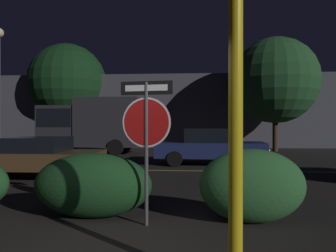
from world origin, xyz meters
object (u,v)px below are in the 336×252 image
(hedge_bush_2, at_px, (93,185))
(tree_2, at_px, (67,83))
(stop_sign, at_px, (146,123))
(hedge_bush_3, at_px, (252,186))
(passing_car_3, at_px, (209,147))
(delivery_truck, at_px, (90,123))
(tree_1, at_px, (275,81))
(passing_car_2, at_px, (36,157))
(yellow_pole_right, at_px, (236,130))

(hedge_bush_2, distance_m, tree_2, 19.55)
(stop_sign, bearing_deg, hedge_bush_3, 17.36)
(hedge_bush_3, relative_size, passing_car_3, 0.39)
(hedge_bush_3, distance_m, passing_car_3, 7.81)
(hedge_bush_3, xyz_separation_m, tree_2, (-10.09, 17.76, 4.06))
(stop_sign, xyz_separation_m, passing_car_3, (1.43, 8.08, -0.93))
(delivery_truck, distance_m, tree_2, 6.89)
(tree_1, bearing_deg, passing_car_2, -133.50)
(hedge_bush_2, bearing_deg, tree_1, 64.96)
(yellow_pole_right, relative_size, delivery_truck, 0.56)
(stop_sign, relative_size, passing_car_2, 0.57)
(passing_car_3, bearing_deg, hedge_bush_3, 5.01)
(hedge_bush_3, xyz_separation_m, delivery_truck, (-6.74, 12.55, 1.06))
(hedge_bush_3, bearing_deg, tree_2, 119.59)
(passing_car_3, xyz_separation_m, tree_1, (4.27, 6.66, 3.52))
(yellow_pole_right, distance_m, passing_car_3, 10.13)
(passing_car_2, bearing_deg, hedge_bush_3, -126.53)
(yellow_pole_right, height_order, tree_1, tree_1)
(hedge_bush_2, height_order, delivery_truck, delivery_truck)
(hedge_bush_3, bearing_deg, delivery_truck, 118.23)
(hedge_bush_3, bearing_deg, passing_car_2, 144.11)
(passing_car_3, relative_size, tree_1, 0.66)
(hedge_bush_2, distance_m, passing_car_2, 5.09)
(hedge_bush_2, bearing_deg, yellow_pole_right, -47.91)
(hedge_bush_3, relative_size, passing_car_2, 0.42)
(hedge_bush_2, bearing_deg, passing_car_3, 72.41)
(hedge_bush_2, distance_m, hedge_bush_3, 2.74)
(passing_car_2, xyz_separation_m, tree_2, (-4.30, 13.57, 4.04))
(hedge_bush_2, bearing_deg, passing_car_2, 126.88)
(hedge_bush_3, height_order, tree_2, tree_2)
(yellow_pole_right, distance_m, delivery_truck, 16.06)
(stop_sign, xyz_separation_m, tree_1, (5.70, 14.74, 2.59))
(hedge_bush_3, distance_m, delivery_truck, 14.28)
(delivery_truck, relative_size, tree_2, 0.76)
(hedge_bush_2, height_order, passing_car_2, passing_car_2)
(hedge_bush_2, bearing_deg, hedge_bush_3, -2.52)
(yellow_pole_right, height_order, hedge_bush_3, yellow_pole_right)
(delivery_truck, bearing_deg, yellow_pole_right, -155.59)
(stop_sign, distance_m, tree_1, 16.01)
(hedge_bush_3, bearing_deg, passing_car_3, 92.20)
(hedge_bush_2, xyz_separation_m, delivery_truck, (-4.00, 12.43, 1.11))
(delivery_truck, xyz_separation_m, tree_1, (10.70, 1.92, 2.56))
(stop_sign, relative_size, yellow_pole_right, 0.74)
(stop_sign, distance_m, tree_2, 20.11)
(passing_car_2, height_order, delivery_truck, delivery_truck)
(yellow_pole_right, relative_size, tree_2, 0.42)
(stop_sign, xyz_separation_m, hedge_bush_2, (-1.01, 0.39, -1.09))
(stop_sign, bearing_deg, passing_car_2, 140.81)
(stop_sign, xyz_separation_m, tree_2, (-8.36, 18.03, 3.02))
(hedge_bush_3, height_order, passing_car_3, passing_car_3)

